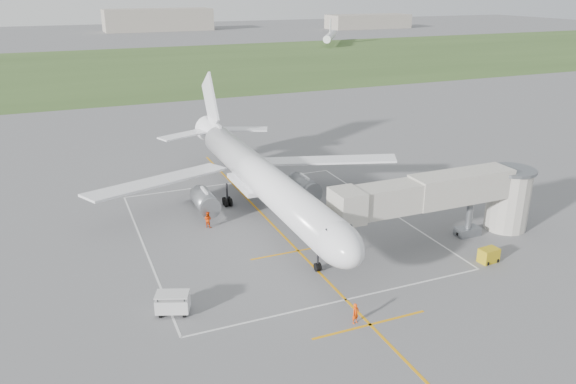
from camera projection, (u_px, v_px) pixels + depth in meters
name	position (u px, v px, depth m)	size (l,w,h in m)	color
ground	(263.00, 215.00, 64.48)	(700.00, 700.00, 0.00)	#5E5E61
grass_strip	(120.00, 68.00, 176.93)	(700.00, 120.00, 0.02)	#375224
apron_markings	(282.00, 235.00, 59.44)	(28.20, 60.00, 0.01)	orange
airliner	(260.00, 177.00, 63.60)	(38.93, 46.75, 13.52)	white
jet_bridge	(454.00, 196.00, 56.84)	(23.40, 5.00, 7.20)	#9C9A8D
gpu_unit	(489.00, 255.00, 53.40)	(1.94, 1.46, 1.38)	#B29616
baggage_cart	(173.00, 303.00, 44.89)	(3.02, 2.42, 1.83)	silver
ramp_worker_nose	(356.00, 314.00, 43.64)	(0.62, 0.41, 1.71)	#F64407
ramp_worker_wing	(208.00, 219.00, 61.00)	(0.87, 0.68, 1.79)	red
distant_hangars	(53.00, 26.00, 286.23)	(345.00, 49.00, 12.00)	gray
distant_aircraft	(122.00, 45.00, 210.20)	(195.74, 39.54, 8.85)	white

